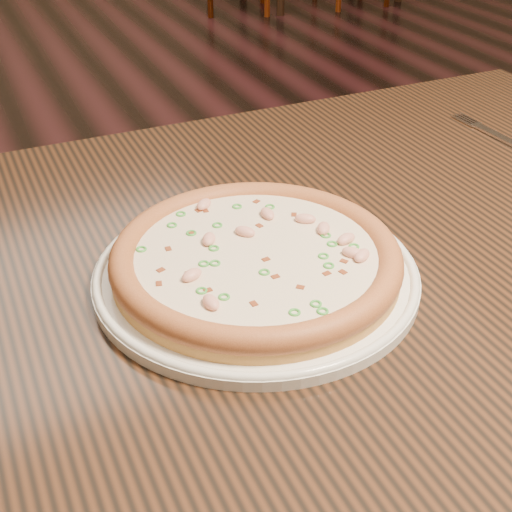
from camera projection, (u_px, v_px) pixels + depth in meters
name	position (u px, v px, depth m)	size (l,w,h in m)	color
ground	(245.00, 385.00, 1.71)	(9.00, 9.00, 0.00)	black
hero_table	(326.00, 300.00, 0.91)	(1.20, 0.80, 0.75)	black
plate	(256.00, 273.00, 0.77)	(0.35, 0.35, 0.02)	white
pizza	(256.00, 258.00, 0.76)	(0.31, 0.31, 0.03)	#CA9249
fork	(497.00, 135.00, 1.09)	(0.03, 0.18, 0.00)	silver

